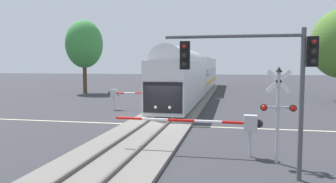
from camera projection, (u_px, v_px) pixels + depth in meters
ground_plane at (159, 125)px, 21.20m from camera, size 220.00×220.00×0.00m
road_centre_stripe at (159, 125)px, 21.20m from camera, size 44.00×0.20×0.01m
railway_track at (159, 124)px, 21.19m from camera, size 4.40×80.00×0.32m
commuter_train at (195, 74)px, 41.32m from camera, size 3.04×42.31×5.16m
crossing_gate_near at (231, 124)px, 13.98m from camera, size 6.60×0.40×1.80m
crossing_signal_mast at (278, 105)px, 12.78m from camera, size 1.36×0.44×3.87m
crossing_gate_far at (120, 94)px, 28.24m from camera, size 5.45×0.40×1.80m
traffic_signal_near_right at (260, 66)px, 10.99m from camera, size 5.11×0.38×5.18m
pine_left_background at (84, 44)px, 44.21m from camera, size 5.05×5.05×10.00m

